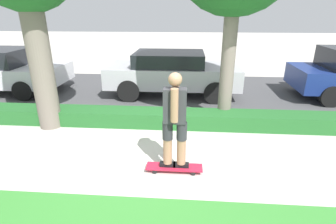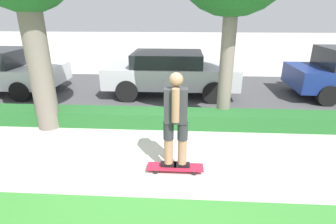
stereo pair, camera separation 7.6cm
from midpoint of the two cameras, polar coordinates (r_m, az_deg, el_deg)
name	(u,v)px [view 1 (the left image)]	position (r m, az deg, el deg)	size (l,w,h in m)	color
ground_plane	(159,161)	(4.79, -1.49, -10.68)	(60.00, 60.00, 0.00)	#BCB7AD
street_asphalt	(173,93)	(8.63, 1.30, 4.20)	(18.46, 5.00, 0.01)	#474749
hedge_row	(166,118)	(6.13, -0.02, -1.36)	(18.46, 0.60, 0.35)	#236028
skateboard	(174,167)	(4.49, 1.87, -11.94)	(0.94, 0.24, 0.09)	red
skater_person	(175,120)	(4.08, 2.01, -1.69)	(0.48, 0.41, 1.60)	black
parked_car_middle	(172,72)	(8.33, 1.20, 8.70)	(4.06, 1.86, 1.34)	#B7B7BC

